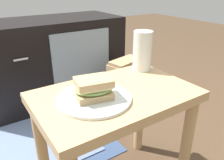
% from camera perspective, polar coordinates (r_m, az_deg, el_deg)
% --- Properties ---
extents(side_table, '(0.56, 0.36, 0.46)m').
position_cam_1_polar(side_table, '(0.84, 0.89, -8.59)').
color(side_table, tan).
rests_on(side_table, ground).
extents(tv_cabinet, '(0.96, 0.46, 0.58)m').
position_cam_1_polar(tv_cabinet, '(1.70, -14.47, 4.95)').
color(tv_cabinet, black).
rests_on(tv_cabinet, ground).
extents(area_rug, '(1.05, 0.75, 0.01)m').
position_cam_1_polar(area_rug, '(1.37, -25.09, -15.12)').
color(area_rug, '#384C72').
rests_on(area_rug, ground).
extents(plate, '(0.24, 0.24, 0.01)m').
position_cam_1_polar(plate, '(0.74, -4.53, -4.70)').
color(plate, silver).
rests_on(plate, side_table).
extents(sandwich_front, '(0.14, 0.12, 0.07)m').
position_cam_1_polar(sandwich_front, '(0.72, -4.63, -2.07)').
color(sandwich_front, tan).
rests_on(sandwich_front, plate).
extents(beer_glass, '(0.08, 0.08, 0.17)m').
position_cam_1_polar(beer_glass, '(0.98, 7.64, 7.10)').
color(beer_glass, silver).
rests_on(beer_glass, side_table).
extents(paper_bag, '(0.26, 0.18, 0.35)m').
position_cam_1_polar(paper_bag, '(1.53, 3.38, -1.14)').
color(paper_bag, tan).
rests_on(paper_bag, ground).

